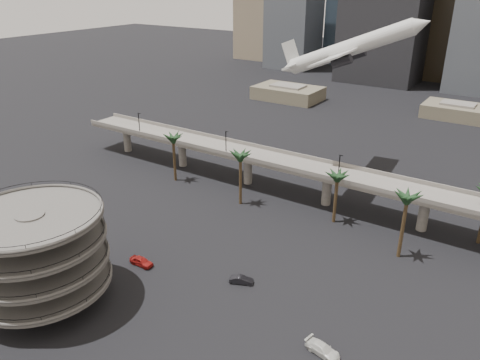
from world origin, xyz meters
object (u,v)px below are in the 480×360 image
Objects in this scene: car_b at (241,280)px; overpass at (286,166)px; car_c at (323,349)px; parking_ramp at (37,250)px; airborne_jet at (349,49)px; car_a at (141,261)px.

overpass is at bearing -6.60° from car_b.
car_b is 20.39m from car_c.
overpass reaches higher than car_b.
parking_ramp is 81.37m from airborne_jet.
car_b is at bearing 79.73° from car_c.
parking_ramp is 4.62× the size of car_a.
airborne_jet reaches higher than car_a.
overpass is 31.64m from airborne_jet.
car_a is 0.90× the size of car_c.
car_b is (18.67, 5.67, -0.12)m from car_a.
airborne_jet is at bearing -14.90° from car_a.
parking_ramp is at bearing 119.77° from car_c.
airborne_jet is at bearing 66.66° from overpass.
car_b is (4.48, -53.23, -32.90)m from airborne_jet.
airborne_jet is at bearing -19.03° from car_b.
car_b is at bearing -89.83° from airborne_jet.
car_c reaches higher than car_b.
parking_ramp is 60.46m from overpass.
car_c is (30.44, -44.51, -6.56)m from overpass.
car_c is at bearing 18.44° from parking_ramp.
airborne_jet is (7.00, 16.22, 26.25)m from overpass.
parking_ramp is 19.52m from car_a.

